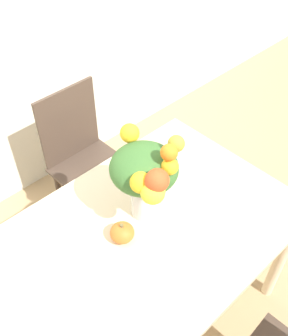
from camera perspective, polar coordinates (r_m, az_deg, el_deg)
The scene contains 5 objects.
ground_plane at distance 2.35m, azimuth -0.06°, elevation -20.34°, with size 12.00×12.00×0.00m, color tan.
dining_table at distance 1.78m, azimuth -0.08°, elevation -11.14°, with size 1.36×0.91×0.76m.
flower_vase at distance 1.56m, azimuth 0.25°, elevation -0.90°, with size 0.28×0.36×0.43m.
pumpkin at distance 1.64m, azimuth -3.19°, elevation -9.33°, with size 0.10×0.10×0.09m.
dining_chair_near_window at distance 2.44m, azimuth -8.48°, elevation 1.12°, with size 0.43×0.43×0.93m.
Camera 1 is at (-0.69, -0.73, 2.13)m, focal length 42.00 mm.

